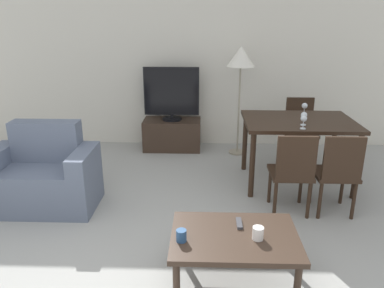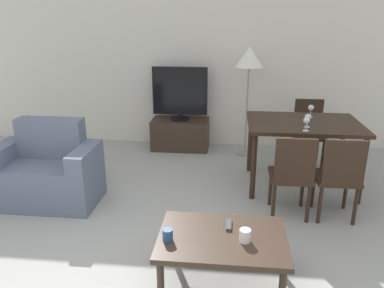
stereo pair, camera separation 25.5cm
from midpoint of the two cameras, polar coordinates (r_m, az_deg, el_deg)
name	(u,v)px [view 1 (the left image)]	position (r m, az deg, el deg)	size (l,w,h in m)	color
wall_back	(171,55)	(5.64, -4.62, 13.39)	(6.98, 0.06, 2.70)	silver
armchair	(44,177)	(4.19, -23.29, -4.71)	(1.06, 0.62, 0.87)	slate
tv_stand	(172,134)	(5.57, -4.34, 1.47)	(0.83, 0.45, 0.44)	#38281E
tv	(172,94)	(5.42, -4.50, 7.63)	(0.79, 0.28, 0.77)	black
coffee_table	(235,240)	(2.80, 3.82, -14.48)	(0.92, 0.65, 0.40)	#38281E
dining_table	(298,128)	(4.40, 14.33, 2.38)	(1.23, 0.90, 0.77)	black
dining_chair_near	(292,170)	(3.73, 13.18, -3.93)	(0.40, 0.40, 0.85)	black
dining_chair_far	(300,127)	(5.21, 14.80, 2.53)	(0.40, 0.40, 0.85)	black
dining_chair_near_right	(337,171)	(3.83, 19.53, -3.89)	(0.40, 0.40, 0.85)	black
floor_lamp	(241,61)	(5.17, 6.02, 12.48)	(0.38, 0.38, 1.51)	gray
remote_primary	(239,223)	(2.89, 4.65, -11.99)	(0.04, 0.15, 0.02)	#38383D
cup_white_near	(181,236)	(2.69, -4.44, -13.79)	(0.07, 0.07, 0.09)	navy
cup_colored_far	(258,233)	(2.72, 7.32, -13.38)	(0.08, 0.08, 0.09)	white
wine_glass_left	(304,116)	(4.15, 15.02, 4.14)	(0.07, 0.07, 0.15)	silver
wine_glass_center	(304,119)	(4.00, 14.92, 3.63)	(0.07, 0.07, 0.15)	silver
wine_glass_right	(305,107)	(4.59, 15.26, 5.51)	(0.07, 0.07, 0.15)	silver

